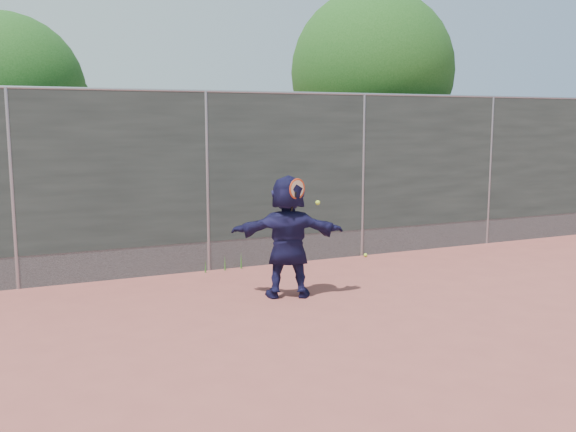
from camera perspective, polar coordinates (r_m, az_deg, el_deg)
name	(u,v)px	position (r m, az deg, el deg)	size (l,w,h in m)	color
ground	(294,331)	(7.87, 0.56, -10.19)	(80.00, 80.00, 0.00)	#9E4C42
player	(288,236)	(9.17, 0.00, -1.82)	(1.64, 0.52, 1.77)	#17153C
ball_ground	(366,255)	(12.09, 6.91, -3.47)	(0.07, 0.07, 0.07)	#B9E432
fence	(207,178)	(10.78, -7.21, 3.41)	(20.00, 0.06, 3.03)	#38423D
swing_action	(299,192)	(8.94, 0.98, 2.19)	(0.53, 0.16, 0.51)	#BF3712
tree_right	(378,77)	(14.79, 7.99, 12.14)	(3.78, 3.60, 5.39)	#382314
tree_left	(13,98)	(13.34, -23.25, 9.58)	(3.15, 3.00, 4.53)	#382314
weed_clump	(227,262)	(10.98, -5.42, -4.13)	(0.68, 0.07, 0.30)	#387226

